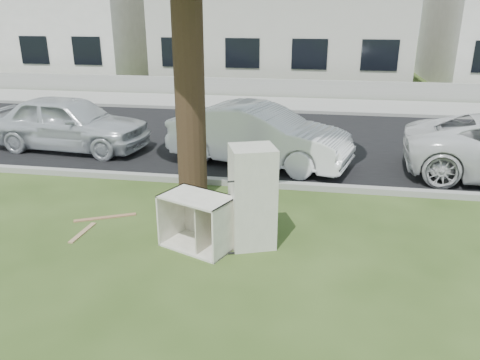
% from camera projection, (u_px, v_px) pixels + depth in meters
% --- Properties ---
extents(ground, '(120.00, 120.00, 0.00)m').
position_uv_depth(ground, '(189.00, 240.00, 7.16)').
color(ground, '#2E4217').
extents(road, '(120.00, 7.00, 0.01)m').
position_uv_depth(road, '(248.00, 139.00, 12.71)').
color(road, black).
rests_on(road, ground).
extents(kerb_near, '(120.00, 0.18, 0.12)m').
position_uv_depth(kerb_near, '(221.00, 184.00, 9.42)').
color(kerb_near, gray).
rests_on(kerb_near, ground).
extents(kerb_far, '(120.00, 0.18, 0.12)m').
position_uv_depth(kerb_far, '(263.00, 112.00, 16.00)').
color(kerb_far, gray).
rests_on(kerb_far, ground).
extents(sidewalk, '(120.00, 2.80, 0.01)m').
position_uv_depth(sidewalk, '(268.00, 104.00, 17.34)').
color(sidewalk, gray).
rests_on(sidewalk, ground).
extents(low_wall, '(120.00, 0.15, 0.70)m').
position_uv_depth(low_wall, '(273.00, 88.00, 18.70)').
color(low_wall, gray).
rests_on(low_wall, ground).
extents(townhouse_left, '(10.20, 8.16, 7.04)m').
position_uv_depth(townhouse_left, '(51.00, 5.00, 24.01)').
color(townhouse_left, white).
rests_on(townhouse_left, ground).
extents(townhouse_center, '(11.22, 8.16, 7.44)m').
position_uv_depth(townhouse_center, '(285.00, 0.00, 22.07)').
color(townhouse_center, beige).
rests_on(townhouse_center, ground).
extents(fridge, '(0.78, 0.76, 1.51)m').
position_uv_depth(fridge, '(252.00, 197.00, 6.79)').
color(fridge, '#BAB3A8').
rests_on(fridge, ground).
extents(cabinet, '(1.19, 0.99, 0.80)m').
position_uv_depth(cabinet, '(198.00, 222.00, 6.84)').
color(cabinet, beige).
rests_on(cabinet, ground).
extents(plank_a, '(0.95, 0.53, 0.02)m').
position_uv_depth(plank_a, '(105.00, 217.00, 7.90)').
color(plank_a, '#956A48').
rests_on(plank_a, ground).
extents(plank_c, '(0.12, 0.71, 0.02)m').
position_uv_depth(plank_c, '(83.00, 233.00, 7.36)').
color(plank_c, '#A4825B').
rests_on(plank_c, ground).
extents(car_center, '(4.30, 2.42, 1.34)m').
position_uv_depth(car_center, '(259.00, 135.00, 10.44)').
color(car_center, white).
rests_on(car_center, ground).
extents(car_left, '(4.09, 1.93, 1.35)m').
position_uv_depth(car_left, '(69.00, 123.00, 11.57)').
color(car_left, silver).
rests_on(car_left, ground).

